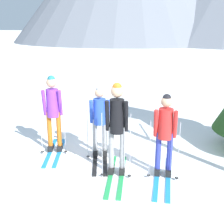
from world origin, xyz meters
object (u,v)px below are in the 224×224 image
at_px(skier_in_blue, 100,118).
at_px(skier_in_black, 117,125).
at_px(skier_in_purple, 53,109).
at_px(skier_in_red, 165,133).

xyz_separation_m(skier_in_blue, skier_in_black, (0.64, -0.71, 0.15)).
relative_size(skier_in_blue, skier_in_black, 0.95).
relative_size(skier_in_purple, skier_in_black, 0.97).
distance_m(skier_in_blue, skier_in_red, 1.60).
height_order(skier_in_blue, skier_in_black, skier_in_black).
xyz_separation_m(skier_in_purple, skier_in_black, (1.75, -0.60, 0.01)).
bearing_deg(skier_in_blue, skier_in_red, -16.93).
bearing_deg(skier_in_blue, skier_in_black, -47.96).
bearing_deg(skier_in_purple, skier_in_black, -18.84).
height_order(skier_in_blue, skier_in_red, skier_in_red).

